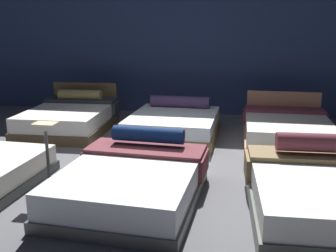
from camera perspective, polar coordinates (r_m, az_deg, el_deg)
name	(u,v)px	position (r m, az deg, el deg)	size (l,w,h in m)	color
ground_plane	(153,165)	(5.99, -2.17, -5.76)	(18.00, 18.00, 0.02)	#5B5B60
showroom_back_wall	(188,40)	(9.41, 2.89, 12.47)	(18.00, 0.06, 3.50)	navy
bed_1	(132,181)	(4.76, -5.33, -8.09)	(1.71, 2.09, 0.73)	#565955
bed_2	(320,195)	(4.62, 21.45, -9.46)	(1.61, 2.03, 0.79)	#555B52
bed_3	(70,118)	(8.13, -14.21, 1.15)	(1.69, 2.18, 0.85)	#4F3E29
bed_4	(174,125)	(7.43, 0.89, 0.20)	(1.69, 1.99, 0.68)	brown
bed_5	(287,130)	(7.45, 17.12, -0.51)	(1.62, 2.02, 0.78)	#9A6A52
price_sign	(48,166)	(5.13, -17.18, -5.68)	(0.28, 0.24, 0.91)	#3F3F44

